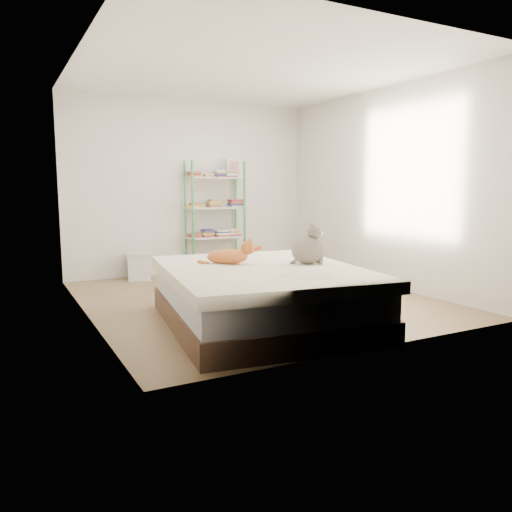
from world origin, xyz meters
TOP-DOWN VIEW (x-y plane):
  - room at (0.00, 0.00)m, footprint 3.81×4.21m
  - bed at (-0.47, -1.04)m, footprint 2.04×2.41m
  - orange_cat at (-0.68, -0.73)m, footprint 0.54×0.41m
  - grey_cat at (0.02, -1.08)m, footprint 0.41×0.37m
  - shelf_unit at (0.31, 1.88)m, footprint 0.89×0.36m
  - cardboard_box at (0.19, 0.54)m, footprint 0.58×0.57m
  - white_bin at (-0.90, 1.85)m, footprint 0.39×0.36m

SIDE VIEW (x-z plane):
  - cardboard_box at x=0.19m, z-range -0.03..0.39m
  - white_bin at x=-0.90m, z-range 0.00..0.40m
  - bed at x=-0.47m, z-range 0.00..0.56m
  - orange_cat at x=-0.68m, z-range 0.56..0.75m
  - grey_cat at x=0.02m, z-range 0.56..0.95m
  - shelf_unit at x=0.31m, z-range -0.03..1.71m
  - room at x=0.00m, z-range 0.00..2.61m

